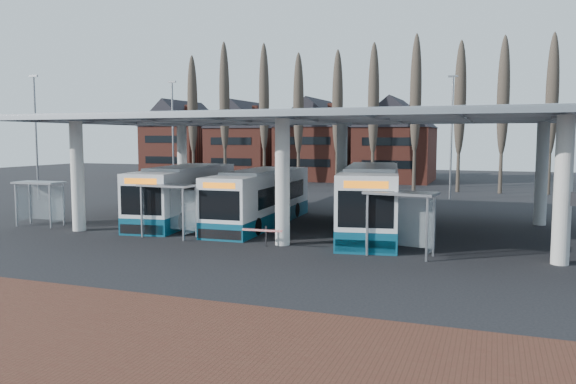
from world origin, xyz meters
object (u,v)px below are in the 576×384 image
(bus_0, at_px, (186,194))
(shelter_1, at_px, (170,198))
(bus_1, at_px, (261,198))
(shelter_2, at_px, (402,209))
(bus_2, at_px, (371,200))
(shelter_0, at_px, (41,194))

(bus_0, height_order, shelter_1, bus_0)
(bus_1, relative_size, shelter_2, 3.70)
(shelter_2, bearing_deg, bus_2, 120.76)
(bus_2, bearing_deg, bus_0, 169.67)
(shelter_1, bearing_deg, shelter_0, 179.42)
(shelter_0, bearing_deg, shelter_2, -6.17)
(shelter_0, bearing_deg, bus_1, 19.81)
(bus_0, relative_size, bus_1, 1.05)
(bus_1, bearing_deg, shelter_2, -36.12)
(bus_1, distance_m, bus_2, 6.62)
(bus_1, distance_m, shelter_1, 6.23)
(bus_1, bearing_deg, bus_2, -3.39)
(bus_0, distance_m, shelter_0, 8.34)
(bus_2, relative_size, shelter_1, 4.36)
(bus_0, height_order, shelter_0, bus_0)
(shelter_1, bearing_deg, shelter_2, 1.08)
(bus_1, xyz_separation_m, shelter_1, (-2.69, -5.60, 0.47))
(bus_0, relative_size, shelter_1, 4.07)
(bus_1, relative_size, shelter_1, 3.87)
(bus_2, bearing_deg, shelter_0, -174.79)
(bus_0, bearing_deg, bus_2, -9.32)
(bus_2, height_order, shelter_1, bus_2)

